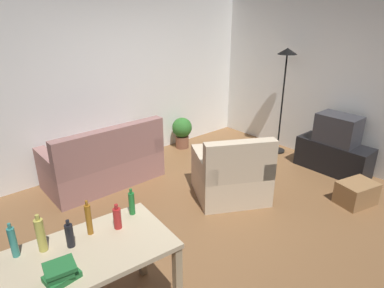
{
  "coord_description": "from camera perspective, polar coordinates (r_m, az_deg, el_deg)",
  "views": [
    {
      "loc": [
        -2.53,
        -2.53,
        2.37
      ],
      "look_at": [
        0.1,
        0.5,
        0.75
      ],
      "focal_mm": 31.05,
      "sensor_mm": 36.0,
      "label": 1
    }
  ],
  "objects": [
    {
      "name": "wall_right",
      "position": [
        5.81,
        22.8,
        10.19
      ],
      "size": [
        0.1,
        4.4,
        2.7
      ],
      "primitive_type": "cube",
      "color": "silver",
      "rests_on": "ground_plane"
    },
    {
      "name": "bottle_red",
      "position": [
        2.74,
        -12.71,
        -12.28
      ],
      "size": [
        0.06,
        0.06,
        0.21
      ],
      "color": "#AD2323",
      "rests_on": "desk"
    },
    {
      "name": "couch",
      "position": [
        4.98,
        -14.77,
        -3.24
      ],
      "size": [
        1.61,
        0.84,
        0.92
      ],
      "rotation": [
        0.0,
        0.0,
        3.14
      ],
      "color": "#996B66",
      "rests_on": "ground_plane"
    },
    {
      "name": "armchair",
      "position": [
        4.48,
        6.8,
        -5.45
      ],
      "size": [
        1.19,
        1.17,
        0.92
      ],
      "rotation": [
        0.0,
        0.0,
        2.63
      ],
      "color": "beige",
      "rests_on": "ground_plane"
    },
    {
      "name": "ground_plane",
      "position": [
        4.3,
        3.43,
        -11.68
      ],
      "size": [
        5.2,
        4.4,
        0.02
      ],
      "primitive_type": "cube",
      "color": "brown"
    },
    {
      "name": "wall_rear",
      "position": [
        5.46,
        -12.79,
        10.69
      ],
      "size": [
        5.2,
        0.1,
        2.7
      ],
      "primitive_type": "cube",
      "color": "white",
      "rests_on": "ground_plane"
    },
    {
      "name": "torchiere_lamp",
      "position": [
        5.81,
        15.72,
        11.71
      ],
      "size": [
        0.32,
        0.32,
        1.81
      ],
      "color": "black",
      "rests_on": "ground_plane"
    },
    {
      "name": "bottle_tall",
      "position": [
        2.7,
        -28.36,
        -14.57
      ],
      "size": [
        0.05,
        0.05,
        0.27
      ],
      "color": "teal",
      "rests_on": "desk"
    },
    {
      "name": "potted_plant",
      "position": [
        6.07,
        -1.71,
        2.33
      ],
      "size": [
        0.36,
        0.36,
        0.57
      ],
      "color": "brown",
      "rests_on": "ground_plane"
    },
    {
      "name": "bottle_green",
      "position": [
        2.88,
        -10.32,
        -9.95
      ],
      "size": [
        0.05,
        0.05,
        0.24
      ],
      "color": "#1E722D",
      "rests_on": "desk"
    },
    {
      "name": "bottle_dark",
      "position": [
        2.65,
        -20.27,
        -14.47
      ],
      "size": [
        0.06,
        0.06,
        0.22
      ],
      "color": "black",
      "rests_on": "desk"
    },
    {
      "name": "book_stack",
      "position": [
        2.42,
        -21.66,
        -19.87
      ],
      "size": [
        0.22,
        0.19,
        0.11
      ],
      "color": "#236B33",
      "rests_on": "desk"
    },
    {
      "name": "bottle_squat",
      "position": [
        2.67,
        -24.54,
        -13.98
      ],
      "size": [
        0.06,
        0.06,
        0.3
      ],
      "color": "#BCB24C",
      "rests_on": "desk"
    },
    {
      "name": "tv_stand",
      "position": [
        5.65,
        23.07,
        -2.03
      ],
      "size": [
        0.44,
        1.1,
        0.48
      ],
      "rotation": [
        0.0,
        0.0,
        1.57
      ],
      "color": "black",
      "rests_on": "ground_plane"
    },
    {
      "name": "tv",
      "position": [
        5.5,
        23.79,
        2.37
      ],
      "size": [
        0.41,
        0.6,
        0.44
      ],
      "rotation": [
        0.0,
        0.0,
        1.57
      ],
      "color": "#2D2D33",
      "rests_on": "tv_stand"
    },
    {
      "name": "desk",
      "position": [
        2.7,
        -17.04,
        -18.75
      ],
      "size": [
        1.26,
        0.81,
        0.76
      ],
      "rotation": [
        0.0,
        0.0,
        -0.09
      ],
      "color": "#C6B28E",
      "rests_on": "ground_plane"
    },
    {
      "name": "bottle_amber",
      "position": [
        2.71,
        -17.32,
        -12.22
      ],
      "size": [
        0.05,
        0.05,
        0.29
      ],
      "color": "#9E6019",
      "rests_on": "desk"
    },
    {
      "name": "storage_box",
      "position": [
        4.89,
        26.41,
        -7.55
      ],
      "size": [
        0.55,
        0.45,
        0.3
      ],
      "primitive_type": "cube",
      "rotation": [
        0.0,
        0.0,
        -0.25
      ],
      "color": "olive",
      "rests_on": "ground_plane"
    }
  ]
}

